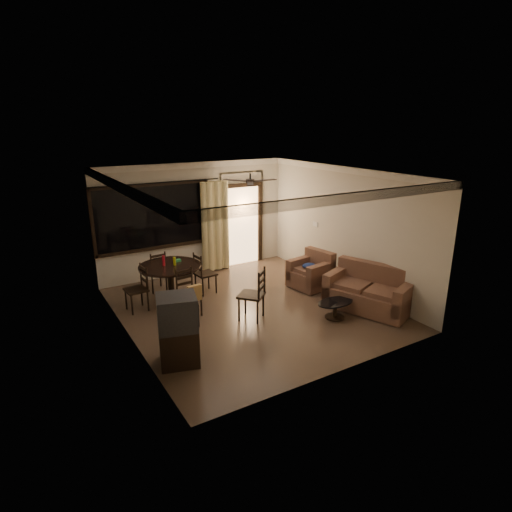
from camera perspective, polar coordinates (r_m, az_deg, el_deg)
ground at (r=9.02m, az=-0.71°, el=-7.01°), size 5.50×5.50×0.00m
room_shell at (r=10.22m, az=-2.91°, el=6.71°), size 5.50×6.70×5.50m
dining_table at (r=9.31m, az=-11.35°, el=-2.24°), size 1.32×1.32×1.04m
dining_chair_west at (r=9.17m, az=-15.54°, el=-5.32°), size 0.45×0.45×0.95m
dining_chair_east at (r=9.79m, az=-6.79°, el=-3.32°), size 0.45×0.45×0.95m
dining_chair_south at (r=8.71m, az=-8.82°, el=-5.94°), size 0.45×0.51×0.95m
dining_chair_north at (r=10.12m, az=-13.12°, el=-2.96°), size 0.45×0.45×0.95m
tv_cabinet at (r=6.98m, az=-10.34°, el=-9.68°), size 0.74×0.70×1.17m
sofa at (r=9.18m, az=14.90°, el=-4.73°), size 1.44×1.89×0.90m
armchair at (r=10.13m, az=7.46°, el=-2.24°), size 0.94×0.94×0.83m
coffee_table at (r=8.66m, az=10.51°, el=-6.70°), size 0.79×0.48×0.35m
side_chair at (r=8.45m, az=-0.54°, el=-6.42°), size 0.66×0.66×1.06m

